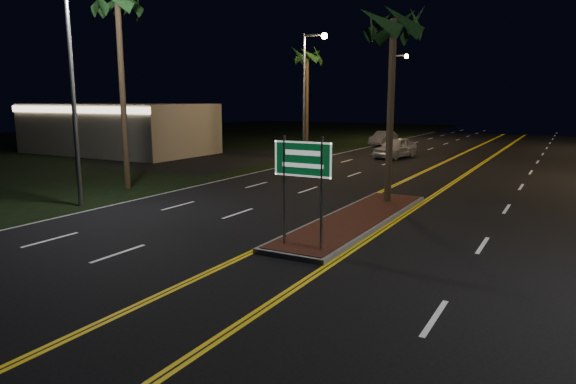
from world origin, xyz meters
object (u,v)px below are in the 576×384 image
Objects in this scene: palm_left_near at (118,5)px; palm_left_far at (307,57)px; streetlight_left_mid at (309,81)px; car_near at (395,146)px; palm_median at (394,25)px; streetlight_left_near at (77,66)px; median_island at (356,219)px; highway_sign at (303,170)px; streetlight_left_far at (394,87)px; car_far at (383,137)px; commercial_building at (118,128)px.

palm_left_near is 1.11× the size of palm_left_far.
streetlight_left_mid reaches higher than car_near.
palm_median is 12.82m from palm_left_near.
palm_left_near is at bearing -96.73° from streetlight_left_mid.
median_island is at bearing 15.78° from streetlight_left_near.
streetlight_left_mid is (0.00, 20.00, 0.00)m from streetlight_left_near.
streetlight_left_near is 1.08× the size of palm_median.
streetlight_left_mid is 1.70× the size of car_near.
palm_left_near is at bearing -168.69° from palm_median.
palm_left_near is 20.02m from palm_left_far.
highway_sign is 14.92m from palm_left_near.
streetlight_left_far is 7.99m from car_far.
streetlight_left_mid is 17.25m from palm_median.
palm_left_far reaches higher than median_island.
car_far is at bearing -79.87° from streetlight_left_far.
streetlight_left_mid is (-10.61, 21.20, 3.25)m from highway_sign.
streetlight_left_near is 0.92× the size of palm_left_near.
streetlight_left_mid is at bearing -90.00° from streetlight_left_far.
palm_left_near is 1.85× the size of car_near.
streetlight_left_far is at bearing 118.58° from car_near.
streetlight_left_far reaches higher than palm_median.
streetlight_left_near is 40.00m from streetlight_left_far.
commercial_building is at bearing -148.75° from palm_left_far.
palm_left_far is (-12.80, 25.20, 5.34)m from highway_sign.
car_near is (5.50, 23.65, -4.77)m from streetlight_left_near.
car_near is at bearing -2.63° from palm_left_far.
palm_left_near reaches higher than highway_sign.
streetlight_left_far is 1.70× the size of car_near.
car_far is at bearing 84.25° from palm_left_near.
palm_left_near reaches higher than streetlight_left_mid.
streetlight_left_near is 1.95× the size of car_far.
streetlight_left_mid is 1.95× the size of car_far.
median_island is 32.21m from car_far.
car_near is (5.50, -16.35, -4.77)m from streetlight_left_far.
palm_left_far is (-2.19, 4.00, 2.09)m from streetlight_left_mid.
car_near is at bearing 103.91° from median_island.
car_far is (-4.39, 10.12, -0.11)m from car_near.
car_near reaches higher than car_far.
commercial_building is 22.49m from streetlight_left_near.
car_near is at bearing 33.55° from streetlight_left_mid.
car_near is (-5.11, 24.85, -1.52)m from highway_sign.
streetlight_left_far is 16.28m from palm_left_far.
streetlight_left_mid reaches higher than commercial_building.
highway_sign is at bearing -6.47° from streetlight_left_near.
car_near is at bearing 20.13° from commercial_building.
streetlight_left_far is (-10.61, 37.00, 5.57)m from median_island.
streetlight_left_near is at bearing -164.22° from median_island.
car_near is (20.89, 7.66, -1.12)m from commercial_building.
streetlight_left_far is 1.08× the size of palm_median.
highway_sign reaches higher than car_far.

